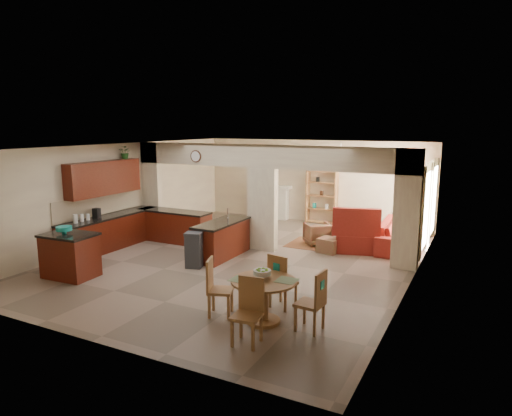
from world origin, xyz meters
The scene contains 39 objects.
floor centered at (0.00, 0.00, 0.00)m, with size 10.00×10.00×0.00m, color #806B59.
ceiling centered at (0.00, 0.00, 2.80)m, with size 10.00×10.00×0.00m, color white.
wall_back centered at (0.00, 5.00, 1.40)m, with size 8.00×8.00×0.00m, color beige.
wall_front centered at (0.00, -5.00, 1.40)m, with size 8.00×8.00×0.00m, color beige.
wall_left centered at (-4.00, 0.00, 1.40)m, with size 10.00×10.00×0.00m, color beige.
wall_right centered at (4.00, 0.00, 1.40)m, with size 10.00×10.00×0.00m, color beige.
partition_left_pier centered at (-3.70, 1.00, 1.40)m, with size 0.60×0.25×2.80m, color beige.
partition_center_pier centered at (0.00, 1.00, 1.10)m, with size 0.80×0.25×2.20m, color beige.
partition_right_pier centered at (3.70, 1.00, 1.40)m, with size 0.60×0.25×2.80m, color beige.
partition_header centered at (0.00, 1.00, 2.50)m, with size 8.00×0.25×0.60m, color beige.
kitchen_counter centered at (-3.26, -0.25, 0.46)m, with size 2.52×3.29×1.48m.
upper_cabinets centered at (-3.82, -0.80, 1.92)m, with size 0.35×2.40×0.90m, color #400D07.
peninsula centered at (-0.60, -0.11, 0.46)m, with size 0.70×1.85×0.91m.
wall_clock centered at (-2.00, 0.85, 2.45)m, with size 0.34×0.34×0.03m, color #502D1A.
rug centered at (1.20, 2.10, 0.01)m, with size 1.60×1.30×0.01m, color brown.
fireplace centered at (-1.60, 4.83, 0.61)m, with size 1.60×0.35×1.20m.
shelving_unit centered at (0.35, 4.82, 0.90)m, with size 1.00×0.32×1.80m, color #955D33.
window_a centered at (3.97, 2.30, 1.20)m, with size 0.02×0.90×1.90m, color white.
window_b centered at (3.97, 4.00, 1.20)m, with size 0.02×0.90×1.90m, color white.
glazed_door centered at (3.97, 3.15, 1.05)m, with size 0.02×0.70×2.10m, color white.
drape_a_left centered at (3.93, 1.70, 1.20)m, with size 0.10×0.28×2.30m, color #3A1E17.
drape_a_right centered at (3.93, 2.90, 1.20)m, with size 0.10×0.28×2.30m, color #3A1E17.
drape_b_left centered at (3.93, 3.40, 1.20)m, with size 0.10×0.28×2.30m, color #3A1E17.
drape_b_right centered at (3.93, 4.60, 1.20)m, with size 0.10×0.28×2.30m, color #3A1E17.
ceiling_fan centered at (1.50, 3.00, 2.56)m, with size 1.00×1.00×0.10m, color white.
kitchen_island centered at (-2.76, -2.97, 0.49)m, with size 1.17×0.87×0.98m.
teal_bowl centered at (-2.86, -2.99, 1.06)m, with size 0.34×0.34×0.16m, color teal.
trash_can centered at (-0.72, -1.17, 0.39)m, with size 0.37×0.31×0.78m, color #2D2D2F.
dining_table centered at (2.07, -3.16, 0.50)m, with size 1.11×1.11×0.76m.
fruit_bowl centered at (2.01, -3.08, 0.84)m, with size 0.30×0.30×0.16m, color #72C329.
sofa centered at (3.30, 2.83, 0.37)m, with size 0.99×2.54×0.74m, color maroon.
chaise centered at (2.38, 2.05, 0.24)m, with size 1.22×0.99×0.49m, color maroon.
armchair centered at (1.17, 2.12, 0.31)m, with size 0.67×0.69×0.62m, color maroon.
ottoman centered at (1.71, 1.52, 0.19)m, with size 0.52×0.52×0.38m, color maroon.
plant centered at (-3.82, 0.05, 2.55)m, with size 0.33×0.29×0.37m, color #1D4412.
chair_north centered at (2.08, -2.47, 0.55)m, with size 0.50×0.50×1.02m.
chair_east centered at (2.95, -3.09, 0.55)m, with size 0.45×0.45×1.02m.
chair_south centered at (2.18, -3.89, 0.55)m, with size 0.46×0.46×1.02m.
chair_west centered at (1.18, -3.25, 0.55)m, with size 0.54×0.54×1.02m.
Camera 1 is at (5.27, -9.72, 3.33)m, focal length 32.00 mm.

